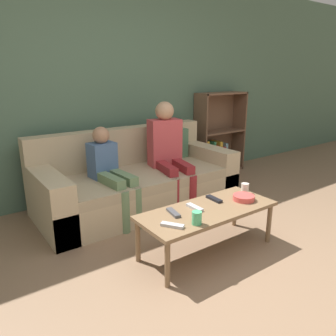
% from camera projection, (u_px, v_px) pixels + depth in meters
% --- Properties ---
extents(ground_plane, '(22.00, 22.00, 0.00)m').
position_uv_depth(ground_plane, '(260.00, 298.00, 2.19)').
color(ground_plane, '#84664C').
extents(wall_back, '(12.00, 0.06, 2.60)m').
position_uv_depth(wall_back, '(97.00, 85.00, 3.73)').
color(wall_back, '#4C6B56').
rests_on(wall_back, ground_plane).
extents(couch, '(2.16, 0.96, 0.83)m').
position_uv_depth(couch, '(137.00, 182.00, 3.64)').
color(couch, tan).
rests_on(couch, ground_plane).
extents(bookshelf, '(0.80, 0.28, 1.17)m').
position_uv_depth(bookshelf, '(215.00, 142.00, 4.83)').
color(bookshelf, brown).
rests_on(bookshelf, ground_plane).
extents(coffee_table, '(1.17, 0.48, 0.38)m').
position_uv_depth(coffee_table, '(208.00, 213.00, 2.67)').
color(coffee_table, brown).
rests_on(coffee_table, ground_plane).
extents(person_adult, '(0.44, 0.70, 1.14)m').
position_uv_depth(person_adult, '(168.00, 146.00, 3.66)').
color(person_adult, maroon).
rests_on(person_adult, ground_plane).
extents(person_child, '(0.29, 0.67, 0.93)m').
position_uv_depth(person_child, '(110.00, 169.00, 3.25)').
color(person_child, '#66845B').
rests_on(person_child, ground_plane).
extents(cup_near, '(0.07, 0.07, 0.10)m').
position_uv_depth(cup_near, '(197.00, 218.00, 2.37)').
color(cup_near, '#4CB77A').
rests_on(cup_near, coffee_table).
extents(cup_far, '(0.07, 0.07, 0.09)m').
position_uv_depth(cup_far, '(245.00, 188.00, 2.98)').
color(cup_far, silver).
rests_on(cup_far, coffee_table).
extents(tv_remote_0, '(0.08, 0.18, 0.02)m').
position_uv_depth(tv_remote_0, '(173.00, 213.00, 2.55)').
color(tv_remote_0, '#47474C').
rests_on(tv_remote_0, coffee_table).
extents(tv_remote_1, '(0.05, 0.17, 0.02)m').
position_uv_depth(tv_remote_1, '(195.00, 207.00, 2.65)').
color(tv_remote_1, '#B7B7BC').
rests_on(tv_remote_1, coffee_table).
extents(tv_remote_2, '(0.06, 0.17, 0.02)m').
position_uv_depth(tv_remote_2, '(214.00, 199.00, 2.83)').
color(tv_remote_2, black).
rests_on(tv_remote_2, coffee_table).
extents(tv_remote_3, '(0.13, 0.17, 0.02)m').
position_uv_depth(tv_remote_3, '(172.00, 225.00, 2.34)').
color(tv_remote_3, '#B7B7BC').
rests_on(tv_remote_3, coffee_table).
extents(snack_bowl, '(0.18, 0.18, 0.05)m').
position_uv_depth(snack_bowl, '(244.00, 198.00, 2.83)').
color(snack_bowl, '#DB4C47').
rests_on(snack_bowl, coffee_table).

